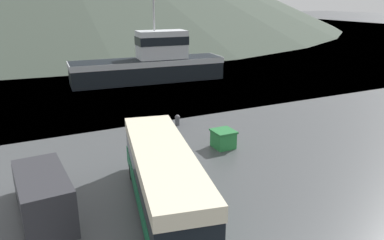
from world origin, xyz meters
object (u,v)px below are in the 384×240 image
Objects in this scene: delivery_van at (42,193)px; storage_bin at (223,139)px; tour_bus at (163,177)px; fishing_boat at (151,63)px.

delivery_van reaches higher than storage_bin.
delivery_van is 12.20m from storage_bin.
tour_bus is 7.16× the size of storage_bin.
storage_bin is at bearing 51.87° from tour_bus.
tour_bus reaches higher than delivery_van.
storage_bin is at bearing 176.87° from fishing_boat.
fishing_boat is 12.31× the size of storage_bin.
delivery_van is at bearing -161.97° from storage_bin.
delivery_van is at bearing 154.85° from fishing_boat.
fishing_boat is (14.48, 25.43, 0.84)m from delivery_van.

